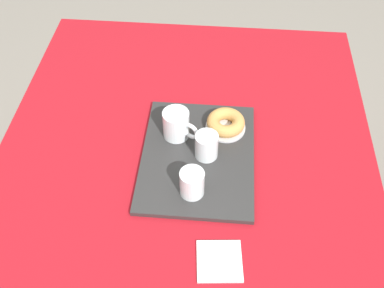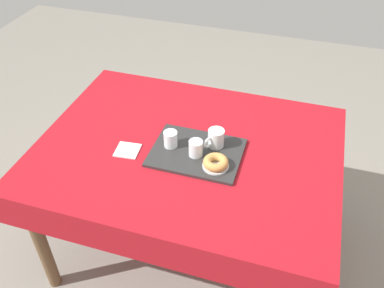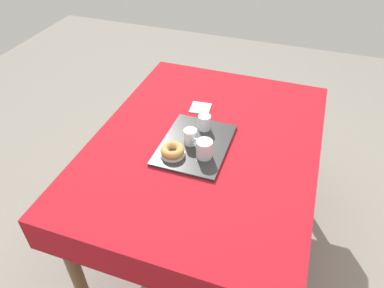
{
  "view_description": "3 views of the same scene",
  "coord_description": "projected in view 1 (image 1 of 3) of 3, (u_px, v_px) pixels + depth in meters",
  "views": [
    {
      "loc": [
        0.78,
        0.09,
        1.76
      ],
      "look_at": [
        -0.07,
        0.02,
        0.81
      ],
      "focal_mm": 42.79,
      "sensor_mm": 36.0,
      "label": 1
    },
    {
      "loc": [
        -0.46,
        1.42,
        2.02
      ],
      "look_at": [
        -0.03,
        0.04,
        0.81
      ],
      "focal_mm": 38.38,
      "sensor_mm": 36.0,
      "label": 2
    },
    {
      "loc": [
        -1.32,
        -0.39,
        1.88
      ],
      "look_at": [
        -0.1,
        0.04,
        0.81
      ],
      "focal_mm": 33.59,
      "sensor_mm": 36.0,
      "label": 3
    }
  ],
  "objects": [
    {
      "name": "serving_tray",
      "position": [
        198.0,
        157.0,
        1.3
      ],
      "size": [
        0.41,
        0.32,
        0.01
      ],
      "primitive_type": "cube",
      "color": "#2D2D2D",
      "rests_on": "dining_table"
    },
    {
      "name": "water_glass_far",
      "position": [
        206.0,
        147.0,
        1.27
      ],
      "size": [
        0.06,
        0.06,
        0.08
      ],
      "color": "white",
      "rests_on": "serving_tray"
    },
    {
      "name": "paper_napkin",
      "position": [
        219.0,
        261.0,
        1.09
      ],
      "size": [
        0.12,
        0.12,
        0.01
      ],
      "primitive_type": "cube",
      "rotation": [
        0.0,
        0.0,
        0.09
      ],
      "color": "white",
      "rests_on": "dining_table"
    },
    {
      "name": "water_glass_near",
      "position": [
        192.0,
        184.0,
        1.18
      ],
      "size": [
        0.06,
        0.06,
        0.08
      ],
      "color": "white",
      "rests_on": "serving_tray"
    },
    {
      "name": "tea_mug_left",
      "position": [
        177.0,
        125.0,
        1.31
      ],
      "size": [
        0.08,
        0.11,
        0.09
      ],
      "color": "white",
      "rests_on": "serving_tray"
    },
    {
      "name": "dining_table",
      "position": [
        183.0,
        190.0,
        1.33
      ],
      "size": [
        1.42,
        1.09,
        0.76
      ],
      "color": "#A8141E",
      "rests_on": "ground"
    },
    {
      "name": "sugar_donut_left",
      "position": [
        226.0,
        122.0,
        1.34
      ],
      "size": [
        0.11,
        0.11,
        0.04
      ],
      "primitive_type": "torus",
      "color": "tan",
      "rests_on": "donut_plate_left"
    },
    {
      "name": "donut_plate_left",
      "position": [
        225.0,
        128.0,
        1.36
      ],
      "size": [
        0.12,
        0.12,
        0.01
      ],
      "primitive_type": "cylinder",
      "color": "silver",
      "rests_on": "serving_tray"
    }
  ]
}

